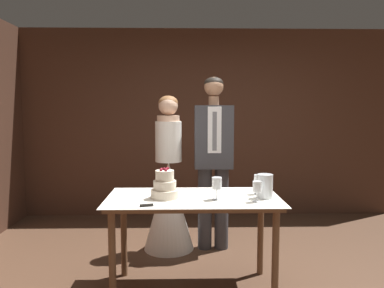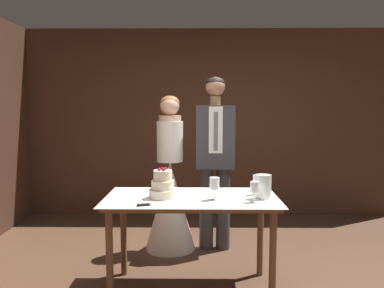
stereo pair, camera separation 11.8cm
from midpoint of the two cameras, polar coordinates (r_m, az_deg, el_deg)
name	(u,v)px [view 1 (the left image)]	position (r m, az deg, el deg)	size (l,w,h in m)	color
wall_back	(205,123)	(5.32, 1.35, 3.15)	(5.32, 0.12, 2.62)	#472B1E
cake_table	(193,209)	(3.15, -0.89, -9.83)	(1.43, 0.74, 0.80)	brown
tiered_cake	(165,187)	(3.09, -5.27, -6.48)	(0.23, 0.23, 0.25)	beige
cake_knife	(156,205)	(2.87, -6.70, -9.20)	(0.40, 0.12, 0.02)	silver
wine_glass_near	(257,187)	(2.99, 8.74, -6.53)	(0.07, 0.07, 0.16)	silver
wine_glass_middle	(217,184)	(3.02, 2.67, -6.16)	(0.08, 0.08, 0.18)	silver
wine_glass_far	(258,180)	(3.25, 9.00, -5.49)	(0.07, 0.07, 0.17)	silver
hurricane_candle	(265,187)	(3.12, 9.98, -6.43)	(0.13, 0.13, 0.20)	silver
bride	(169,194)	(4.08, -4.40, -7.55)	(0.54, 0.54, 1.66)	white
groom	(213,155)	(4.00, 2.45, -1.65)	(0.40, 0.25, 1.85)	#38383D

